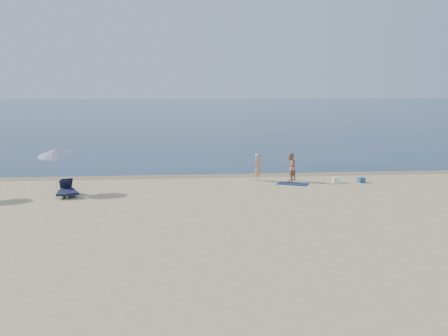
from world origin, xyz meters
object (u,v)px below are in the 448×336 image
object	(u,v)px
person_left	(258,167)
blue_cooler	(361,180)
umbrella_near	(55,152)
person_right	(290,167)

from	to	relation	value
person_left	blue_cooler	distance (m)	6.01
blue_cooler	umbrella_near	world-z (taller)	umbrella_near
person_right	umbrella_near	size ratio (longest dim) A/B	0.67
person_left	blue_cooler	xyz separation A→B (m)	(5.84, -1.29, -0.65)
person_right	umbrella_near	distance (m)	13.27
person_right	umbrella_near	xyz separation A→B (m)	(-13.08, -1.87, 1.27)
person_left	blue_cooler	bearing A→B (deg)	-57.49
person_right	umbrella_near	bearing A→B (deg)	-36.98
blue_cooler	umbrella_near	xyz separation A→B (m)	(-17.06, -0.92, 1.95)
blue_cooler	person_left	bearing A→B (deg)	144.28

